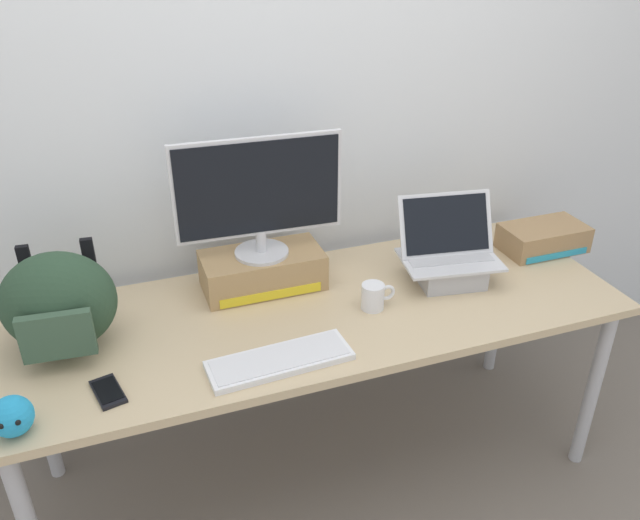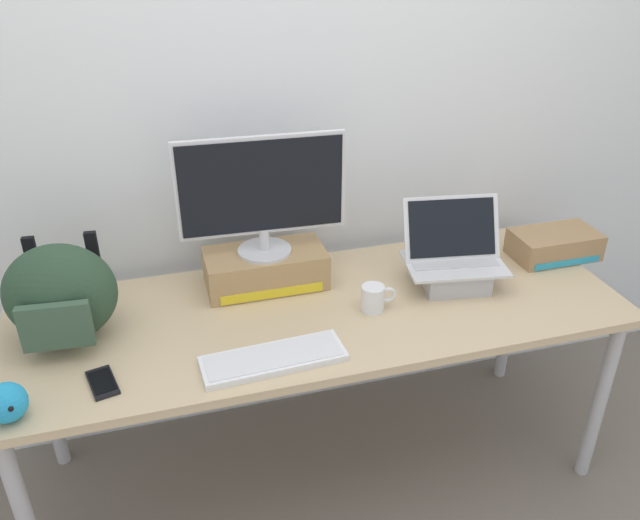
% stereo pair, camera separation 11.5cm
% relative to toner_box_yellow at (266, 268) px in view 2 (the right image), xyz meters
% --- Properties ---
extents(ground_plane, '(20.00, 20.00, 0.00)m').
position_rel_toner_box_yellow_xyz_m(ground_plane, '(0.14, -0.20, -0.79)').
color(ground_plane, '#70665B').
extents(back_wall, '(7.00, 0.10, 2.60)m').
position_rel_toner_box_yellow_xyz_m(back_wall, '(0.14, 0.27, 0.51)').
color(back_wall, silver).
rests_on(back_wall, ground).
extents(desk, '(2.03, 0.73, 0.73)m').
position_rel_toner_box_yellow_xyz_m(desk, '(0.14, -0.20, -0.13)').
color(desk, tan).
rests_on(desk, ground).
extents(toner_box_yellow, '(0.42, 0.21, 0.13)m').
position_rel_toner_box_yellow_xyz_m(toner_box_yellow, '(0.00, 0.00, 0.00)').
color(toner_box_yellow, '#A88456').
rests_on(toner_box_yellow, desk).
extents(desktop_monitor, '(0.56, 0.19, 0.41)m').
position_rel_toner_box_yellow_xyz_m(desktop_monitor, '(-0.00, -0.00, 0.28)').
color(desktop_monitor, silver).
rests_on(desktop_monitor, toner_box_yellow).
extents(open_laptop, '(0.37, 0.28, 0.29)m').
position_rel_toner_box_yellow_xyz_m(open_laptop, '(0.63, -0.17, 0.00)').
color(open_laptop, '#ADADB2').
rests_on(open_laptop, desk).
extents(external_keyboard, '(0.43, 0.16, 0.02)m').
position_rel_toner_box_yellow_xyz_m(external_keyboard, '(-0.07, -0.44, -0.05)').
color(external_keyboard, white).
rests_on(external_keyboard, desk).
extents(messenger_backpack, '(0.35, 0.30, 0.31)m').
position_rel_toner_box_yellow_xyz_m(messenger_backpack, '(-0.65, -0.14, 0.09)').
color(messenger_backpack, '#28422D').
rests_on(messenger_backpack, desk).
extents(coffee_mug, '(0.12, 0.08, 0.09)m').
position_rel_toner_box_yellow_xyz_m(coffee_mug, '(0.31, -0.26, -0.02)').
color(coffee_mug, silver).
rests_on(coffee_mug, desk).
extents(cell_phone, '(0.10, 0.15, 0.01)m').
position_rel_toner_box_yellow_xyz_m(cell_phone, '(-0.55, -0.41, -0.06)').
color(cell_phone, black).
rests_on(cell_phone, desk).
extents(plush_toy, '(0.11, 0.11, 0.11)m').
position_rel_toner_box_yellow_xyz_m(plush_toy, '(-0.78, -0.48, -0.01)').
color(plush_toy, '#2393CC').
rests_on(plush_toy, desk).
extents(toner_box_cyan, '(0.32, 0.18, 0.10)m').
position_rel_toner_box_yellow_xyz_m(toner_box_cyan, '(1.10, -0.10, -0.01)').
color(toner_box_cyan, '#9E7A51').
rests_on(toner_box_cyan, desk).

